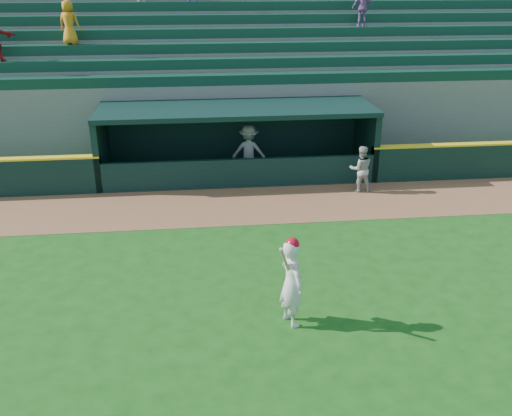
% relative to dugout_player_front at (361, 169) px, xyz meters
% --- Properties ---
extents(ground, '(120.00, 120.00, 0.00)m').
position_rel_dugout_player_front_xyz_m(ground, '(-3.88, -5.74, -0.77)').
color(ground, '#174C13').
rests_on(ground, ground).
extents(warning_track, '(40.00, 3.00, 0.01)m').
position_rel_dugout_player_front_xyz_m(warning_track, '(-3.88, -0.84, -0.76)').
color(warning_track, brown).
rests_on(warning_track, ground).
extents(dugout_player_front, '(0.76, 0.61, 1.53)m').
position_rel_dugout_player_front_xyz_m(dugout_player_front, '(0.00, 0.00, 0.00)').
color(dugout_player_front, '#A7A6A1').
rests_on(dugout_player_front, ground).
extents(dugout_player_inside, '(1.28, 0.87, 1.84)m').
position_rel_dugout_player_front_xyz_m(dugout_player_inside, '(-3.48, 1.84, 0.15)').
color(dugout_player_inside, '#999A95').
rests_on(dugout_player_inside, ground).
extents(dugout, '(9.40, 2.80, 2.46)m').
position_rel_dugout_player_front_xyz_m(dugout, '(-3.88, 2.27, 0.59)').
color(dugout, '#60605C').
rests_on(dugout, ground).
extents(stands, '(34.50, 6.25, 7.44)m').
position_rel_dugout_player_front_xyz_m(stands, '(-3.92, 6.84, 1.63)').
color(stands, slate).
rests_on(stands, ground).
extents(batter_at_plate, '(0.68, 0.85, 1.96)m').
position_rel_dugout_player_front_xyz_m(batter_at_plate, '(-3.50, -7.22, 0.20)').
color(batter_at_plate, silver).
rests_on(batter_at_plate, ground).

